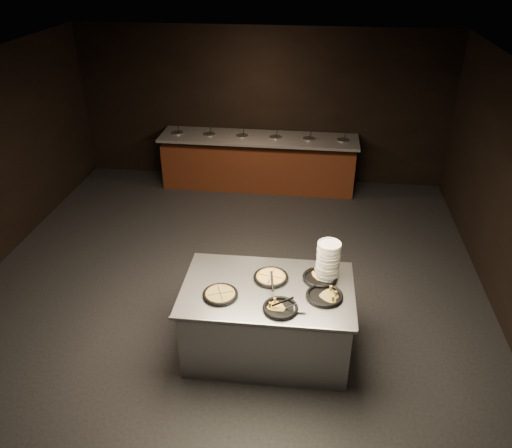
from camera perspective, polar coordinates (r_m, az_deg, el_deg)
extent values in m
cube|color=black|center=(6.79, -3.46, -8.60)|extent=(7.00, 8.00, 0.01)
cube|color=black|center=(5.48, -4.41, 16.00)|extent=(7.00, 8.00, 0.01)
cube|color=black|center=(9.68, 0.62, 13.29)|extent=(7.00, 0.01, 2.90)
cube|color=#4F2112|center=(9.62, 0.29, 6.72)|extent=(3.60, 0.75, 0.85)
cube|color=slate|center=(9.42, 0.29, 9.78)|extent=(3.70, 0.83, 0.05)
cube|color=#37150C|center=(9.78, 0.28, 4.63)|extent=(3.60, 0.69, 0.08)
cylinder|color=silver|center=(9.72, -8.96, 10.09)|extent=(0.22, 0.22, 0.08)
cylinder|color=#56742E|center=(9.71, -8.97, 10.23)|extent=(0.19, 0.19, 0.02)
cylinder|color=black|center=(9.66, -8.86, 10.66)|extent=(0.04, 0.10, 0.19)
cylinder|color=silver|center=(9.57, -5.32, 10.01)|extent=(0.22, 0.22, 0.08)
cylinder|color=#56742E|center=(9.56, -5.33, 10.15)|extent=(0.19, 0.19, 0.02)
cylinder|color=black|center=(9.51, -5.20, 10.59)|extent=(0.04, 0.10, 0.19)
cylinder|color=silver|center=(9.46, -1.60, 9.89)|extent=(0.22, 0.22, 0.08)
cylinder|color=#56742E|center=(9.45, -1.60, 10.03)|extent=(0.19, 0.19, 0.02)
cylinder|color=black|center=(9.40, -1.44, 10.47)|extent=(0.04, 0.10, 0.19)
cylinder|color=silver|center=(9.39, 2.20, 9.72)|extent=(0.22, 0.22, 0.08)
cylinder|color=#56742E|center=(9.38, 2.20, 9.87)|extent=(0.19, 0.19, 0.02)
cylinder|color=black|center=(9.33, 2.39, 10.30)|extent=(0.04, 0.10, 0.19)
cylinder|color=silver|center=(9.36, 6.03, 9.51)|extent=(0.22, 0.22, 0.08)
cylinder|color=#56742E|center=(9.35, 6.04, 9.65)|extent=(0.19, 0.19, 0.02)
cylinder|color=black|center=(9.30, 6.25, 10.09)|extent=(0.04, 0.10, 0.19)
cylinder|color=silver|center=(9.37, 9.87, 9.26)|extent=(0.22, 0.22, 0.08)
cylinder|color=#56742E|center=(9.36, 9.88, 9.40)|extent=(0.19, 0.19, 0.02)
cylinder|color=black|center=(9.32, 10.12, 9.83)|extent=(0.04, 0.10, 0.19)
cube|color=silver|center=(5.80, 1.30, -11.18)|extent=(1.82, 1.13, 0.81)
cube|color=silver|center=(5.50, 1.35, -7.44)|extent=(1.90, 1.21, 0.04)
cylinder|color=silver|center=(5.04, 0.63, -11.47)|extent=(1.88, 0.08, 0.04)
cylinder|color=white|center=(5.58, 8.25, -4.12)|extent=(0.26, 0.26, 0.44)
cylinder|color=black|center=(5.38, -4.10, -8.12)|extent=(0.36, 0.36, 0.01)
torus|color=black|center=(5.37, -4.11, -7.98)|extent=(0.38, 0.38, 0.04)
torus|color=brown|center=(5.37, -4.11, -7.96)|extent=(0.32, 0.32, 0.03)
cylinder|color=tan|center=(5.37, -4.11, -7.98)|extent=(0.28, 0.28, 0.02)
cube|color=black|center=(5.36, -4.11, -7.91)|extent=(0.11, 0.26, 0.00)
cube|color=black|center=(5.36, -4.11, -7.91)|extent=(0.26, 0.11, 0.00)
cylinder|color=black|center=(5.62, 1.72, -6.19)|extent=(0.37, 0.37, 0.01)
torus|color=black|center=(5.61, 1.72, -6.06)|extent=(0.39, 0.39, 0.04)
torus|color=brown|center=(5.61, 1.72, -6.04)|extent=(0.33, 0.33, 0.03)
cylinder|color=#EFCF57|center=(5.61, 1.72, -6.06)|extent=(0.29, 0.29, 0.02)
cube|color=black|center=(5.60, 1.72, -5.98)|extent=(0.05, 0.29, 0.00)
cube|color=black|center=(5.60, 1.72, -5.98)|extent=(0.29, 0.05, 0.00)
cylinder|color=black|center=(5.65, 7.29, -6.18)|extent=(0.36, 0.36, 0.01)
torus|color=black|center=(5.64, 7.30, -6.05)|extent=(0.39, 0.39, 0.04)
cylinder|color=black|center=(5.20, 2.80, -9.67)|extent=(0.35, 0.35, 0.01)
torus|color=black|center=(5.19, 2.81, -9.53)|extent=(0.37, 0.37, 0.04)
cylinder|color=black|center=(5.40, 7.82, -8.21)|extent=(0.37, 0.37, 0.01)
torus|color=black|center=(5.39, 7.83, -8.07)|extent=(0.40, 0.40, 0.04)
cube|color=silver|center=(5.58, 1.46, -6.27)|extent=(0.13, 0.14, 0.00)
cylinder|color=black|center=(5.39, 1.86, -6.59)|extent=(0.07, 0.22, 0.14)
cylinder|color=silver|center=(5.49, 1.66, -6.52)|extent=(0.04, 0.11, 0.09)
cube|color=silver|center=(5.18, 5.02, -9.66)|extent=(0.13, 0.11, 0.00)
cylinder|color=black|center=(5.12, 3.07, -8.85)|extent=(0.23, 0.04, 0.14)
cylinder|color=silver|center=(5.16, 4.05, -9.35)|extent=(0.12, 0.02, 0.09)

